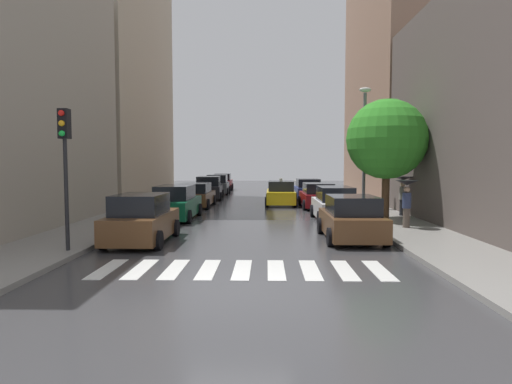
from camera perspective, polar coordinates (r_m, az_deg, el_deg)
ground_plane at (r=33.52m, az=0.25°, el=-1.04°), size 28.00×72.00×0.04m
sidewalk_left at (r=34.26m, az=-10.69°, el=-0.84°), size 3.00×72.00×0.15m
sidewalk_right at (r=34.02m, az=11.27°, el=-0.88°), size 3.00×72.00×0.15m
crosswalk_stripes at (r=11.69m, az=-1.83°, el=-10.11°), size 7.65×2.20×0.01m
building_left_mid at (r=36.03m, az=-18.36°, el=16.92°), size 6.00×14.74×22.20m
building_right_mid at (r=36.02m, az=18.56°, el=13.36°), size 6.00×14.92×17.82m
parked_car_left_nearest at (r=15.93m, az=-14.74°, el=-3.57°), size 2.04×4.09×1.74m
parked_car_left_second at (r=22.17m, az=-10.45°, el=-1.48°), size 2.07×4.76×1.71m
parked_car_left_third at (r=28.27m, az=-7.86°, el=-0.46°), size 2.16×4.66×1.54m
parked_car_left_fourth at (r=34.25m, az=-6.17°, el=0.47°), size 2.33×4.84×1.79m
parked_car_left_fifth at (r=39.72m, az=-5.06°, el=0.92°), size 2.22×4.32×1.76m
parked_car_left_sixth at (r=45.34m, az=-4.36°, el=1.26°), size 2.07×4.33×1.73m
parked_car_right_nearest at (r=16.35m, az=12.38°, el=-3.50°), size 2.11×4.06×1.63m
parked_car_right_second at (r=21.51m, az=10.22°, el=-1.67°), size 1.98×4.56×1.68m
parked_car_right_third at (r=27.53m, az=8.08°, el=-0.55°), size 2.22×4.35×1.57m
parked_car_right_fourth at (r=34.10m, az=6.78°, el=0.31°), size 2.17×4.14×1.60m
taxi_midroad at (r=29.20m, az=3.28°, el=-0.23°), size 2.14×4.38×1.81m
pedestrian_foreground at (r=26.12m, az=16.61°, el=-0.22°), size 0.36×0.36×1.72m
pedestrian_near_tree at (r=19.01m, az=19.14°, el=-0.28°), size 0.92×0.92×1.96m
pedestrian_by_kerb at (r=23.28m, az=18.67°, el=0.70°), size 1.09×1.09×1.99m
street_tree_right at (r=21.48m, az=16.73°, el=6.61°), size 3.76×3.76×5.67m
traffic_light_left_corner at (r=14.39m, az=-23.77°, el=5.35°), size 0.30×0.42×4.30m
lamp_post_right at (r=22.58m, az=14.00°, el=6.41°), size 0.60×0.28×6.43m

